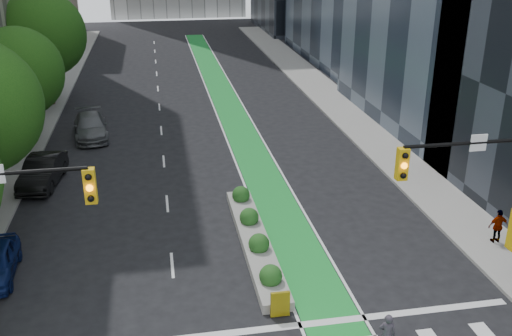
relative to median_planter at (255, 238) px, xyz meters
name	(u,v)px	position (x,y,z in m)	size (l,w,h in m)	color
sidewalk_left	(26,133)	(-13.00, 17.96, -0.30)	(3.60, 90.00, 0.15)	gray
sidewalk_right	(350,115)	(10.60, 17.96, -0.30)	(3.60, 90.00, 0.15)	gray
bike_lane_paint	(227,104)	(1.80, 22.96, -0.37)	(2.20, 70.00, 0.01)	#198E32
tree_midfar	(18,73)	(-12.20, 14.96, 4.57)	(5.60, 5.60, 7.76)	black
tree_far	(43,34)	(-12.20, 24.96, 5.32)	(6.60, 6.60, 9.00)	black
signal_right	(511,197)	(7.47, -6.57, 4.43)	(5.82, 0.51, 7.20)	black
median_planter	(255,238)	(0.00, 0.00, 0.00)	(1.20, 10.26, 1.10)	gray
cyclist	(387,334)	(3.00, -7.77, 0.40)	(0.56, 0.37, 1.55)	#39333E
parked_car_left_mid	(43,171)	(-10.32, 8.67, 0.41)	(1.66, 4.76, 1.57)	black
parked_car_left_far	(90,126)	(-8.43, 16.40, 0.39)	(2.13, 5.24, 1.52)	#4F5154
pedestrian_far	(498,226)	(10.59, -1.87, 0.56)	(0.92, 0.38, 1.57)	gray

